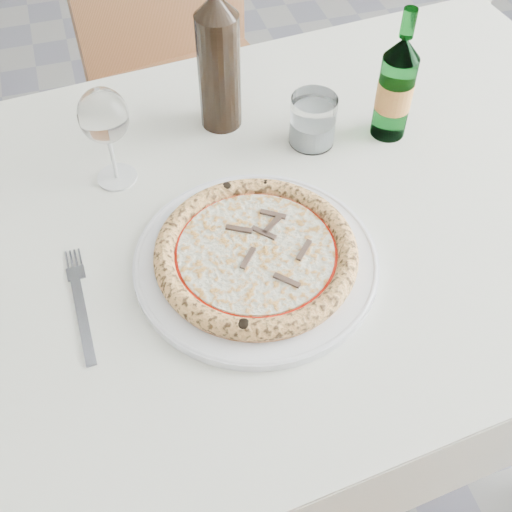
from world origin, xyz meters
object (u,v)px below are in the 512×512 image
object	(u,v)px
tumbler	(313,123)
beer_bottle	(396,88)
chair_far	(181,57)
wine_bottle	(219,60)
plate	(256,261)
dining_table	(239,252)
wine_glass	(104,118)
pizza	(256,253)

from	to	relation	value
tumbler	beer_bottle	bearing A→B (deg)	-6.89
chair_far	wine_bottle	xyz separation A→B (m)	(-0.03, -0.56, 0.35)
plate	tumbler	xyz separation A→B (m)	(0.17, 0.24, 0.03)
dining_table	wine_glass	bearing A→B (deg)	139.47
dining_table	pizza	size ratio (longest dim) A/B	5.34
chair_far	beer_bottle	bearing A→B (deg)	-70.15
wine_glass	tumbler	xyz separation A→B (m)	(0.34, -0.00, -0.09)
beer_bottle	chair_far	bearing A→B (deg)	109.85
plate	pizza	world-z (taller)	pizza
wine_bottle	beer_bottle	bearing A→B (deg)	-22.41
wine_glass	dining_table	bearing A→B (deg)	-40.53
beer_bottle	wine_bottle	xyz separation A→B (m)	(-0.27, 0.11, 0.03)
pizza	wine_bottle	bearing A→B (deg)	83.81
beer_bottle	wine_bottle	distance (m)	0.30
pizza	tumbler	bearing A→B (deg)	54.17
pizza	dining_table	bearing A→B (deg)	90.00
plate	beer_bottle	xyz separation A→B (m)	(0.31, 0.22, 0.08)
dining_table	chair_far	xyz separation A→B (m)	(0.07, 0.80, -0.14)
pizza	wine_glass	world-z (taller)	wine_glass
dining_table	pizza	world-z (taller)	pizza
dining_table	wine_glass	size ratio (longest dim) A/B	9.11
dining_table	beer_bottle	xyz separation A→B (m)	(0.31, 0.12, 0.18)
pizza	chair_far	bearing A→B (deg)	85.84
chair_far	wine_glass	world-z (taller)	chair_far
chair_far	plate	bearing A→B (deg)	-94.16
plate	beer_bottle	size ratio (longest dim) A/B	1.53
beer_bottle	tumbler	bearing A→B (deg)	173.11
tumbler	wine_bottle	world-z (taller)	wine_bottle
chair_far	wine_glass	distance (m)	0.78
chair_far	wine_bottle	bearing A→B (deg)	-92.95
pizza	beer_bottle	size ratio (longest dim) A/B	1.26
dining_table	tumbler	world-z (taller)	tumbler
dining_table	pizza	distance (m)	0.15
chair_far	beer_bottle	size ratio (longest dim) A/B	3.97
plate	pizza	bearing A→B (deg)	-163.78
wine_bottle	plate	bearing A→B (deg)	-96.19
dining_table	chair_far	distance (m)	0.81
wine_glass	tumbler	size ratio (longest dim) A/B	1.96
plate	wine_bottle	world-z (taller)	wine_bottle
pizza	beer_bottle	distance (m)	0.39
dining_table	plate	xyz separation A→B (m)	(0.00, -0.10, 0.09)
chair_far	wine_glass	bearing A→B (deg)	-109.46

